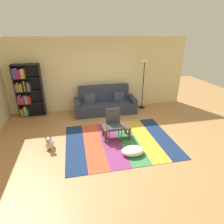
% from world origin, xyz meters
% --- Properties ---
extents(ground_plane, '(14.00, 14.00, 0.00)m').
position_xyz_m(ground_plane, '(0.00, 0.00, 0.00)').
color(ground_plane, '#B27F4C').
extents(back_wall, '(6.80, 0.10, 2.70)m').
position_xyz_m(back_wall, '(0.00, 2.55, 1.35)').
color(back_wall, beige).
rests_on(back_wall, ground_plane).
extents(rug, '(2.97, 2.32, 0.01)m').
position_xyz_m(rug, '(0.14, -0.10, 0.01)').
color(rug, navy).
rests_on(rug, ground_plane).
extents(couch, '(2.26, 0.80, 1.00)m').
position_xyz_m(couch, '(0.10, 2.02, 0.34)').
color(couch, '#2D3347').
rests_on(couch, ground_plane).
extents(bookshelf, '(0.90, 0.28, 1.85)m').
position_xyz_m(bookshelf, '(-2.65, 2.31, 0.93)').
color(bookshelf, black).
rests_on(bookshelf, ground_plane).
extents(coffee_table, '(0.77, 0.46, 0.37)m').
position_xyz_m(coffee_table, '(0.08, 0.10, 0.31)').
color(coffee_table, '#513826').
rests_on(coffee_table, rug).
extents(pouf, '(0.57, 0.40, 0.19)m').
position_xyz_m(pouf, '(0.30, -0.77, 0.11)').
color(pouf, white).
rests_on(pouf, rug).
extents(dog, '(0.22, 0.35, 0.40)m').
position_xyz_m(dog, '(-1.74, -0.06, 0.16)').
color(dog, beige).
rests_on(dog, ground_plane).
extents(standing_lamp, '(0.32, 0.32, 1.96)m').
position_xyz_m(standing_lamp, '(1.63, 2.16, 1.64)').
color(standing_lamp, black).
rests_on(standing_lamp, ground_plane).
extents(tv_remote, '(0.10, 0.15, 0.02)m').
position_xyz_m(tv_remote, '(0.16, 0.03, 0.39)').
color(tv_remote, black).
rests_on(tv_remote, coffee_table).
extents(folding_chair, '(0.40, 0.40, 0.90)m').
position_xyz_m(folding_chair, '(0.00, 0.09, 0.53)').
color(folding_chair, '#38383D').
rests_on(folding_chair, ground_plane).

